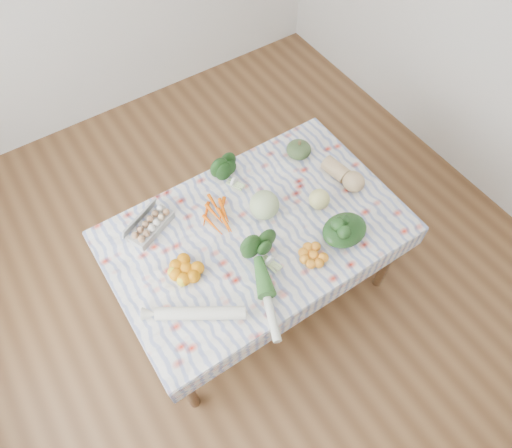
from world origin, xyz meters
name	(u,v)px	position (x,y,z in m)	size (l,w,h in m)	color
ground	(256,288)	(0.00, 0.00, 0.00)	(4.50, 4.50, 0.00)	brown
dining_table	(256,237)	(0.00, 0.00, 0.68)	(1.60, 1.00, 0.75)	brown
tablecloth	(256,230)	(0.00, 0.00, 0.76)	(1.66, 1.06, 0.01)	silver
egg_carton	(152,226)	(-0.49, 0.32, 0.80)	(0.28, 0.11, 0.07)	#A3A39E
carrot_bunch	(217,216)	(-0.14, 0.19, 0.78)	(0.21, 0.19, 0.04)	#FA5F04
kale_bunch	(227,174)	(0.05, 0.38, 0.83)	(0.16, 0.14, 0.14)	#163912
kabocha_squash	(299,150)	(0.53, 0.32, 0.81)	(0.16, 0.16, 0.10)	#3A5029
cabbage	(264,205)	(0.10, 0.07, 0.85)	(0.17, 0.17, 0.17)	#A7BD7F
butternut_squash	(344,174)	(0.64, 0.01, 0.83)	(0.13, 0.28, 0.13)	tan
orange_cluster	(186,269)	(-0.46, -0.02, 0.80)	(0.23, 0.23, 0.08)	orange
broccoli	(263,253)	(-0.07, -0.17, 0.82)	(0.16, 0.16, 0.11)	#1F4418
mandarin_cluster	(313,255)	(0.16, -0.32, 0.79)	(0.19, 0.19, 0.06)	orange
grapefruit	(319,199)	(0.40, -0.06, 0.82)	(0.12, 0.12, 0.12)	#D5CF75
spinach_bag	(344,230)	(0.39, -0.30, 0.82)	(0.26, 0.21, 0.12)	#153212
daikon	(201,313)	(-0.52, -0.28, 0.80)	(0.07, 0.07, 0.47)	white
leek	(268,300)	(-0.19, -0.40, 0.79)	(0.05, 0.05, 0.44)	silver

